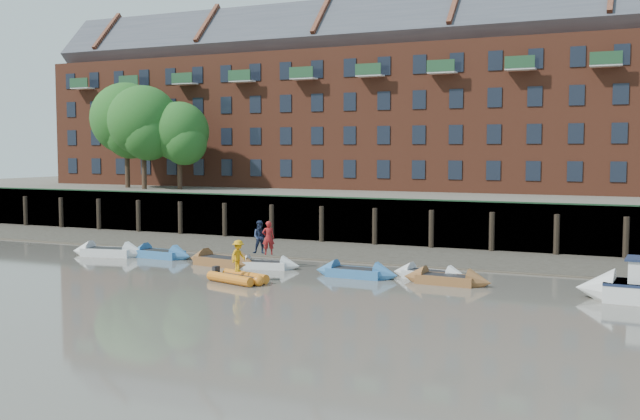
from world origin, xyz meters
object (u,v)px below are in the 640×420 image
Objects in this scene: rib_tender at (240,278)px; rowboat_3 at (265,265)px; person_rower_a at (268,238)px; person_rib_crew at (238,256)px; rowboat_6 at (447,279)px; person_rower_b at (261,237)px; rowboat_4 at (356,273)px; motor_launch at (639,288)px; rowboat_1 at (160,254)px; rowboat_2 at (222,261)px; rowboat_5 at (430,275)px; rowboat_0 at (109,252)px.

rowboat_3 is at bearing 119.74° from rib_tender.
person_rower_a is 1.19× the size of person_rib_crew.
rowboat_6 is 2.42× the size of person_rower_b.
motor_launch is at bearing -2.16° from rowboat_4.
rowboat_3 is 4.58m from rib_tender.
rowboat_1 is 2.49× the size of person_rower_b.
rowboat_1 is at bearing 175.01° from rowboat_4.
rowboat_2 is 3.27m from person_rower_a.
person_rower_a reaches higher than rowboat_6.
rowboat_4 is 13.57m from motor_launch.
person_rib_crew is (-4.81, -3.77, 1.09)m from rowboat_4.
rowboat_5 is (3.68, 1.02, -0.02)m from rowboat_4.
rowboat_4 is at bearing 139.62° from person_rower_a.
rowboat_2 reaches higher than rowboat_6.
rowboat_6 is at bearing 142.30° from person_rower_a.
rowboat_1 is at bearing 177.31° from rowboat_2.
rowboat_3 is 9.34m from rowboat_5.
rowboat_1 is at bearing -2.77° from motor_launch.
rowboat_0 is 20.53m from rowboat_5.
person_rower_a reaches higher than rowboat_3.
person_rib_crew is (12.04, -4.64, 1.07)m from rowboat_0.
rowboat_6 is 10.37m from person_rib_crew.
rowboat_2 is 1.17× the size of rowboat_5.
rowboat_3 is 1.57m from person_rower_b.
person_rib_crew reaches higher than rib_tender.
rowboat_4 is 2.46× the size of person_rower_b.
rowboat_2 is (5.10, -1.14, 0.02)m from rowboat_1.
rowboat_5 is at bearing -20.63° from person_rower_b.
rowboat_4 is at bearing -16.25° from rowboat_3.
rowboat_2 is at bearing -1.02° from motor_launch.
rowboat_5 is at bearing -55.89° from person_rib_crew.
rowboat_5 is at bearing -8.60° from motor_launch.
rowboat_3 is 2.60× the size of person_rib_crew.
person_rower_a is (-10.28, 0.67, 1.49)m from rowboat_6.
person_rower_b is at bearing 123.79° from rib_tender.
person_rower_b is 1.18× the size of person_rib_crew.
rowboat_3 is at bearing -2.95° from rowboat_1.
rowboat_6 is at bearing -26.47° from person_rower_b.
rowboat_3 is at bearing 175.90° from rowboat_4.
motor_launch reaches higher than rowboat_3.
rowboat_0 is at bearing 73.54° from person_rib_crew.
rowboat_4 is at bearing -155.21° from rowboat_5.
person_rower_b is (-0.58, 0.16, -0.00)m from person_rower_a.
rowboat_3 is 1.52m from person_rower_a.
person_rower_b is at bearing 178.93° from rowboat_6.
rowboat_3 is at bearing 179.90° from rowboat_6.
person_rower_a is at bearing 175.24° from rowboat_4.
motor_launch is at bearing -1.82° from rowboat_5.
person_rib_crew reaches higher than rowboat_2.
person_rower_a is (11.38, -0.26, 1.46)m from rowboat_0.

